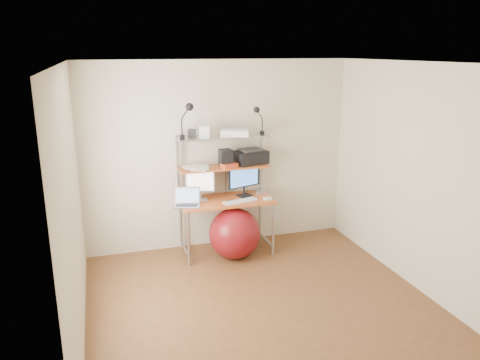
# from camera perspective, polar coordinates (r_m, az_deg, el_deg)

# --- Properties ---
(room) EXTENTS (3.60, 3.60, 3.60)m
(room) POSITION_cam_1_polar(r_m,az_deg,el_deg) (4.62, 3.05, -1.63)
(room) COLOR brown
(room) RESTS_ON ground
(computer_desk) EXTENTS (1.20, 0.60, 1.57)m
(computer_desk) POSITION_cam_1_polar(r_m,az_deg,el_deg) (6.07, -1.86, -0.26)
(computer_desk) COLOR #C56426
(computer_desk) RESTS_ON ground
(desktop) EXTENTS (1.20, 0.60, 0.00)m
(desktop) POSITION_cam_1_polar(r_m,az_deg,el_deg) (6.08, -1.69, -2.37)
(desktop) COLOR #C56426
(desktop) RESTS_ON computer_desk
(mid_shelf) EXTENTS (1.18, 0.34, 0.00)m
(mid_shelf) POSITION_cam_1_polar(r_m,az_deg,el_deg) (6.08, -2.04, 1.67)
(mid_shelf) COLOR #C56426
(mid_shelf) RESTS_ON computer_desk
(top_shelf) EXTENTS (1.18, 0.34, 0.00)m
(top_shelf) POSITION_cam_1_polar(r_m,az_deg,el_deg) (6.00, -2.08, 5.38)
(top_shelf) COLOR #A5A5A9
(top_shelf) RESTS_ON computer_desk
(floor) EXTENTS (3.60, 3.60, 0.00)m
(floor) POSITION_cam_1_polar(r_m,az_deg,el_deg) (5.13, 2.84, -15.10)
(floor) COLOR brown
(floor) RESTS_ON ground
(wall_outlet) EXTENTS (0.08, 0.01, 0.12)m
(wall_outlet) POSITION_cam_1_polar(r_m,az_deg,el_deg) (6.79, 4.51, -4.38)
(wall_outlet) COLOR silver
(wall_outlet) RESTS_ON room
(monitor_silver) EXTENTS (0.37, 0.16, 0.42)m
(monitor_silver) POSITION_cam_1_polar(r_m,az_deg,el_deg) (6.02, -4.91, -0.41)
(monitor_silver) COLOR #ACACB0
(monitor_silver) RESTS_ON desktop
(monitor_black) EXTENTS (0.47, 0.20, 0.48)m
(monitor_black) POSITION_cam_1_polar(r_m,az_deg,el_deg) (6.16, 0.51, 0.23)
(monitor_black) COLOR black
(monitor_black) RESTS_ON desktop
(laptop) EXTENTS (0.37, 0.33, 0.28)m
(laptop) POSITION_cam_1_polar(r_m,az_deg,el_deg) (5.87, -6.45, -2.65)
(laptop) COLOR #B3B3B8
(laptop) RESTS_ON desktop
(keyboard) EXTENTS (0.47, 0.22, 0.01)m
(keyboard) POSITION_cam_1_polar(r_m,az_deg,el_deg) (5.99, 0.03, -2.58)
(keyboard) COLOR silver
(keyboard) RESTS_ON desktop
(mouse) EXTENTS (0.11, 0.07, 0.03)m
(mouse) POSITION_cam_1_polar(r_m,az_deg,el_deg) (6.07, 3.41, -2.26)
(mouse) COLOR silver
(mouse) RESTS_ON desktop
(mac_mini) EXTENTS (0.23, 0.23, 0.04)m
(mac_mini) POSITION_cam_1_polar(r_m,az_deg,el_deg) (6.35, 2.70, -1.42)
(mac_mini) COLOR #B3B3B8
(mac_mini) RESTS_ON desktop
(phone) EXTENTS (0.08, 0.14, 0.01)m
(phone) POSITION_cam_1_polar(r_m,az_deg,el_deg) (5.97, -1.09, -2.66)
(phone) COLOR black
(phone) RESTS_ON desktop
(printer) EXTENTS (0.47, 0.37, 0.20)m
(printer) POSITION_cam_1_polar(r_m,az_deg,el_deg) (6.22, 1.31, 2.87)
(printer) COLOR black
(printer) RESTS_ON mid_shelf
(nas_cube) EXTENTS (0.16, 0.16, 0.23)m
(nas_cube) POSITION_cam_1_polar(r_m,az_deg,el_deg) (6.04, -1.76, 2.69)
(nas_cube) COLOR black
(nas_cube) RESTS_ON mid_shelf
(red_box) EXTENTS (0.23, 0.18, 0.06)m
(red_box) POSITION_cam_1_polar(r_m,az_deg,el_deg) (6.01, -1.34, 1.77)
(red_box) COLOR #B6381D
(red_box) RESTS_ON mid_shelf
(scanner) EXTENTS (0.41, 0.33, 0.09)m
(scanner) POSITION_cam_1_polar(r_m,az_deg,el_deg) (6.00, -0.64, 5.83)
(scanner) COLOR silver
(scanner) RESTS_ON top_shelf
(box_white) EXTENTS (0.14, 0.13, 0.15)m
(box_white) POSITION_cam_1_polar(r_m,az_deg,el_deg) (5.88, -4.39, 5.88)
(box_white) COLOR silver
(box_white) RESTS_ON top_shelf
(box_grey) EXTENTS (0.11, 0.11, 0.10)m
(box_grey) POSITION_cam_1_polar(r_m,az_deg,el_deg) (5.96, -5.89, 5.71)
(box_grey) COLOR #313133
(box_grey) RESTS_ON top_shelf
(clip_lamp_left) EXTENTS (0.18, 0.10, 0.45)m
(clip_lamp_left) POSITION_cam_1_polar(r_m,az_deg,el_deg) (5.77, -6.37, 8.15)
(clip_lamp_left) COLOR black
(clip_lamp_left) RESTS_ON top_shelf
(clip_lamp_right) EXTENTS (0.15, 0.08, 0.36)m
(clip_lamp_right) POSITION_cam_1_polar(r_m,az_deg,el_deg) (6.05, 2.19, 8.01)
(clip_lamp_right) COLOR black
(clip_lamp_right) RESTS_ON top_shelf
(exercise_ball) EXTENTS (0.66, 0.66, 0.66)m
(exercise_ball) POSITION_cam_1_polar(r_m,az_deg,el_deg) (6.06, -0.66, -6.54)
(exercise_ball) COLOR maroon
(exercise_ball) RESTS_ON floor
(paper_stack) EXTENTS (0.37, 0.41, 0.02)m
(paper_stack) POSITION_cam_1_polar(r_m,az_deg,el_deg) (6.00, -5.32, 1.53)
(paper_stack) COLOR white
(paper_stack) RESTS_ON mid_shelf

